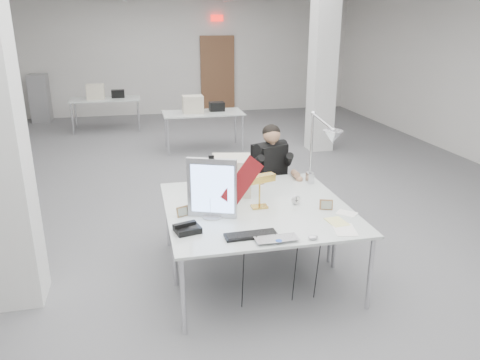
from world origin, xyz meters
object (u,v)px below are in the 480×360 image
at_px(desk_phone, 187,229).
at_px(beige_monitor, 231,175).
at_px(desk_main, 269,226).
at_px(architect_lamp, 320,148).
at_px(seated_person, 271,160).
at_px(bankers_lamp, 260,191).
at_px(laptop, 279,242).
at_px(office_chair, 269,189).
at_px(monitor, 212,188).

relative_size(desk_phone, beige_monitor, 0.52).
bearing_deg(desk_main, architect_lamp, 44.60).
height_order(seated_person, bankers_lamp, seated_person).
height_order(desk_main, bankers_lamp, bankers_lamp).
xyz_separation_m(desk_main, laptop, (-0.03, -0.39, 0.03)).
bearing_deg(office_chair, desk_main, -129.04).
bearing_deg(beige_monitor, seated_person, 55.93).
xyz_separation_m(monitor, architect_lamp, (1.25, 0.47, 0.19)).
bearing_deg(laptop, beige_monitor, 94.35).
xyz_separation_m(laptop, beige_monitor, (-0.14, 1.29, 0.18)).
distance_m(monitor, beige_monitor, 0.69).
distance_m(seated_person, beige_monitor, 0.86).
bearing_deg(architect_lamp, monitor, -158.39).
height_order(laptop, beige_monitor, beige_monitor).
xyz_separation_m(laptop, desk_phone, (-0.72, 0.40, 0.01)).
distance_m(desk_main, desk_phone, 0.75).
distance_m(desk_phone, beige_monitor, 1.07).
height_order(office_chair, desk_phone, office_chair).
height_order(bankers_lamp, desk_phone, bankers_lamp).
distance_m(laptop, bankers_lamp, 0.82).
bearing_deg(desk_phone, desk_main, -14.44).
bearing_deg(bankers_lamp, laptop, -109.60).
height_order(laptop, desk_phone, desk_phone).
bearing_deg(beige_monitor, bankers_lamp, -57.64).
xyz_separation_m(bankers_lamp, desk_phone, (-0.76, -0.40, -0.15)).
distance_m(bankers_lamp, beige_monitor, 0.52).
relative_size(monitor, desk_phone, 2.69).
height_order(monitor, architect_lamp, architect_lamp).
bearing_deg(seated_person, monitor, -150.24).
height_order(desk_main, desk_phone, desk_phone).
bearing_deg(beige_monitor, laptop, -72.24).
xyz_separation_m(beige_monitor, architect_lamp, (0.94, -0.15, 0.28)).
distance_m(seated_person, architect_lamp, 0.88).
relative_size(seated_person, desk_phone, 4.26).
height_order(office_chair, bankers_lamp, bankers_lamp).
distance_m(office_chair, laptop, 2.02).
relative_size(seated_person, bankers_lamp, 2.62).
height_order(office_chair, laptop, office_chair).
relative_size(seated_person, architect_lamp, 0.96).
bearing_deg(desk_main, seated_person, 73.29).
bearing_deg(laptop, desk_main, 84.12).
bearing_deg(beige_monitor, architect_lamp, 2.93).
xyz_separation_m(seated_person, beige_monitor, (-0.62, -0.60, 0.05)).
bearing_deg(beige_monitor, desk_main, -67.97).
distance_m(bankers_lamp, architect_lamp, 0.88).
xyz_separation_m(seated_person, monitor, (-0.93, -1.21, 0.14)).
xyz_separation_m(office_chair, architect_lamp, (0.32, -0.79, 0.72)).
xyz_separation_m(office_chair, laptop, (-0.48, -1.94, 0.26)).
bearing_deg(laptop, architect_lamp, 53.42).
relative_size(desk_phone, architect_lamp, 0.22).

